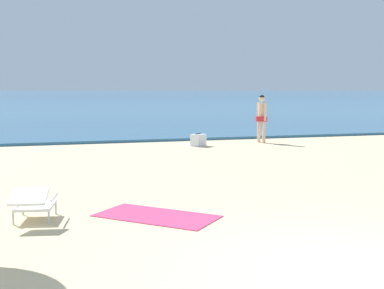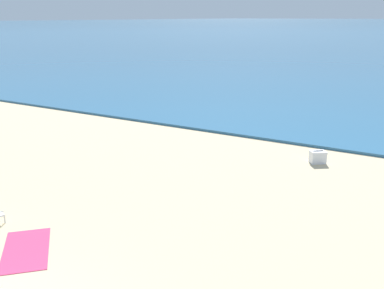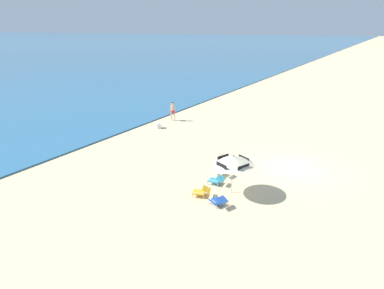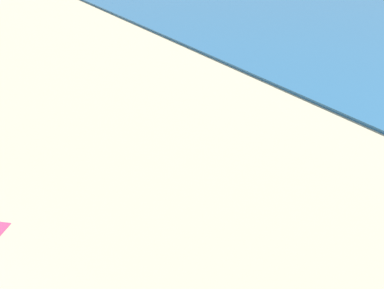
{
  "view_description": "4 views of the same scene",
  "coord_description": "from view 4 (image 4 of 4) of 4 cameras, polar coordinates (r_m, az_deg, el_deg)",
  "views": [
    {
      "loc": [
        -3.03,
        -4.21,
        1.9
      ],
      "look_at": [
        0.15,
        6.35,
        0.68
      ],
      "focal_mm": 46.77,
      "sensor_mm": 36.0,
      "label": 1
    },
    {
      "loc": [
        5.82,
        -2.36,
        4.62
      ],
      "look_at": [
        -0.75,
        8.4,
        1.03
      ],
      "focal_mm": 42.35,
      "sensor_mm": 36.0,
      "label": 2
    },
    {
      "loc": [
        -17.42,
        -3.79,
        7.86
      ],
      "look_at": [
        -1.69,
        6.15,
        0.82
      ],
      "focal_mm": 28.73,
      "sensor_mm": 36.0,
      "label": 3
    },
    {
      "loc": [
        7.92,
        2.01,
        6.15
      ],
      "look_at": [
        -1.82,
        8.15,
        0.62
      ],
      "focal_mm": 52.26,
      "sensor_mm": 36.0,
      "label": 4
    }
  ],
  "objects": []
}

